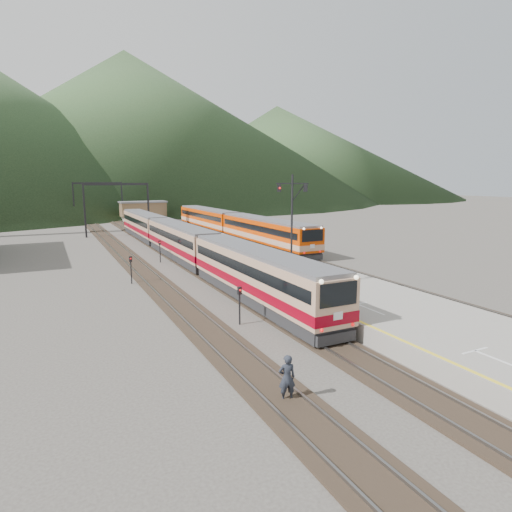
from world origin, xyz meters
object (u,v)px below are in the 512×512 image
signal_mast (292,220)px  worker (287,378)px  main_train (180,242)px  second_train (233,224)px

signal_mast → worker: bearing=-121.4°
main_train → second_train: size_ratio=1.33×
main_train → worker: 31.24m
signal_mast → worker: signal_mast is taller
main_train → worker: bearing=-98.9°
main_train → second_train: 17.21m
main_train → signal_mast: 19.55m
signal_mast → second_train: bearing=74.0°
main_train → signal_mast: bearing=-82.9°
main_train → worker: size_ratio=29.62×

